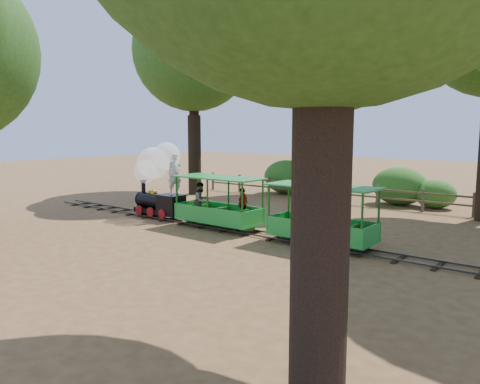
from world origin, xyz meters
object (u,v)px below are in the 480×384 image
Objects in this scene: locomotive at (157,174)px; fence at (357,193)px; carriage_front at (217,207)px; carriage_rear at (320,220)px.

locomotive reaches higher than fence.
locomotive reaches higher than carriage_front.
locomotive is 0.92× the size of carriage_front.
locomotive is at bearing 178.37° from carriage_front.
locomotive is 0.17× the size of fence.
fence is at bearing 107.86° from carriage_rear.
locomotive is at bearing 179.49° from carriage_rear.
carriage_rear reaches higher than fence.
fence is (-2.57, 7.99, -0.20)m from carriage_rear.
carriage_rear is at bearing -72.14° from fence.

